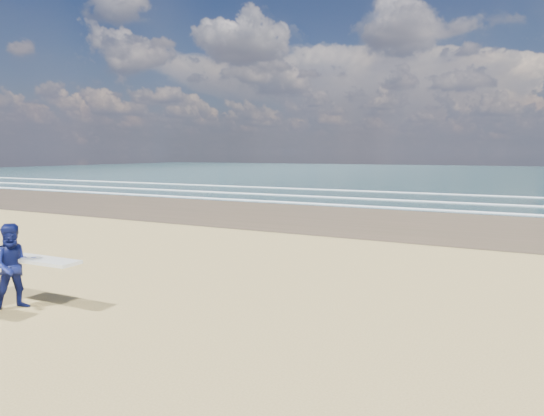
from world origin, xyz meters
The scene contains 1 object.
surfer_far centered at (-0.25, 0.89, 0.92)m, with size 2.21×1.19×1.82m.
Camera 1 is at (9.02, -5.50, 3.28)m, focal length 32.00 mm.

